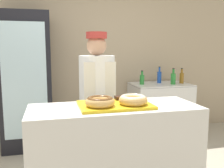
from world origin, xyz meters
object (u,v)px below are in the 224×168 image
at_px(donut_chocolate_glaze, 100,101).
at_px(donut_light_glaze, 133,99).
at_px(chest_freezer, 160,109).
at_px(bottle_amber, 182,77).
at_px(brownie_back_right, 120,98).
at_px(serving_tray, 115,105).
at_px(baker_person, 97,103).
at_px(beverage_fridge, 27,82).
at_px(brownie_back_left, 101,99).
at_px(bottle_blue, 159,77).
at_px(bottle_green, 173,78).
at_px(bottle_green_b, 142,79).

distance_m(donut_chocolate_glaze, donut_light_glaze, 0.29).
relative_size(chest_freezer, bottle_amber, 3.77).
bearing_deg(bottle_amber, brownie_back_right, -134.47).
distance_m(serving_tray, chest_freezer, 2.20).
height_order(baker_person, beverage_fridge, beverage_fridge).
height_order(brownie_back_left, bottle_blue, bottle_blue).
bearing_deg(beverage_fridge, serving_tray, -63.51).
bearing_deg(baker_person, serving_tray, -87.00).
relative_size(donut_light_glaze, baker_person, 0.15).
bearing_deg(chest_freezer, bottle_green, -37.02).
distance_m(beverage_fridge, bottle_blue, 2.12).
bearing_deg(donut_light_glaze, serving_tray, 155.28).
bearing_deg(bottle_blue, beverage_fridge, -177.78).
bearing_deg(bottle_amber, bottle_blue, 160.70).
xyz_separation_m(serving_tray, beverage_fridge, (-0.86, 1.73, 0.00)).
xyz_separation_m(brownie_back_right, chest_freezer, (1.15, 1.59, -0.56)).
xyz_separation_m(donut_light_glaze, bottle_green_b, (0.77, 1.80, -0.07)).
distance_m(bottle_blue, bottle_green, 0.25).
xyz_separation_m(chest_freezer, bottle_amber, (0.36, -0.05, 0.53)).
distance_m(serving_tray, brownie_back_left, 0.18).
xyz_separation_m(baker_person, beverage_fridge, (-0.83, 1.09, 0.13)).
relative_size(baker_person, bottle_green_b, 7.26).
xyz_separation_m(serving_tray, brownie_back_left, (-0.09, 0.15, 0.03)).
distance_m(baker_person, bottle_amber, 1.95).
xyz_separation_m(bottle_blue, bottle_green, (0.15, -0.20, -0.01)).
height_order(baker_person, chest_freezer, baker_person).
xyz_separation_m(beverage_fridge, bottle_green, (2.27, -0.12, -0.00)).
relative_size(chest_freezer, bottle_green, 3.63).
bearing_deg(bottle_amber, brownie_back_left, -137.58).
relative_size(bottle_blue, bottle_amber, 1.11).
bearing_deg(donut_chocolate_glaze, beverage_fridge, 111.85).
distance_m(brownie_back_right, bottle_green, 1.97).
xyz_separation_m(serving_tray, chest_freezer, (1.24, 1.74, -0.53)).
bearing_deg(baker_person, brownie_back_left, -96.24).
distance_m(baker_person, bottle_green, 1.74).
distance_m(brownie_back_right, baker_person, 0.53).
bearing_deg(bottle_amber, bottle_green_b, 176.52).
bearing_deg(bottle_blue, brownie_back_left, -128.83).
distance_m(brownie_back_left, baker_person, 0.51).
relative_size(chest_freezer, bottle_green_b, 4.20).
bearing_deg(bottle_green_b, brownie_back_left, -122.26).
bearing_deg(bottle_blue, bottle_green, -52.48).
distance_m(serving_tray, donut_light_glaze, 0.17).
bearing_deg(bottle_blue, chest_freezer, -98.34).
height_order(serving_tray, bottle_amber, bottle_amber).
bearing_deg(serving_tray, bottle_blue, 55.41).
bearing_deg(bottle_blue, brownie_back_right, -125.01).
bearing_deg(donut_light_glaze, bottle_green, 53.12).
relative_size(baker_person, bottle_amber, 6.52).
xyz_separation_m(serving_tray, bottle_green, (1.41, 1.62, 0.00)).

